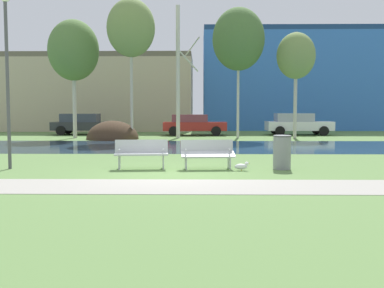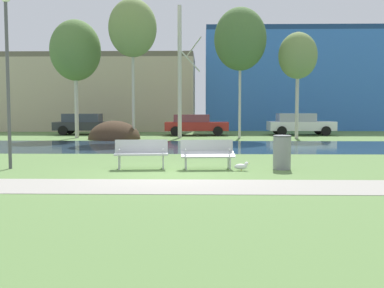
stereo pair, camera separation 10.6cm
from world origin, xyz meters
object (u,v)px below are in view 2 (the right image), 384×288
Objects in this scene: bench_right at (207,153)px; trash_bin at (282,152)px; parked_van_nearest_dark at (86,124)px; parked_hatch_third_white at (299,124)px; streetlamp at (7,51)px; seagull at (242,166)px; parked_sedan_second_red at (195,124)px; bench_left at (141,153)px.

bench_right is 1.61× the size of trash_bin.
parked_van_nearest_dark is 1.01× the size of parked_hatch_third_white.
streetlamp is 1.18× the size of parked_hatch_third_white.
seagull is at bearing -164.54° from trash_bin.
seagull is at bearing -20.91° from bench_right.
parked_van_nearest_dark is 1.05× the size of parked_sedan_second_red.
bench_left is 3.63× the size of seagull.
parked_van_nearest_dark reaches higher than trash_bin.
trash_bin is 1.34m from seagull.
parked_van_nearest_dark is (-6.27, 18.20, 0.29)m from bench_left.
trash_bin is at bearing -1.07° from bench_right.
bench_right is 19.10m from parked_hatch_third_white.
parked_hatch_third_white is at bearing 64.90° from bench_left.
parked_hatch_third_white is (7.10, 0.37, 0.03)m from parked_sedan_second_red.
bench_right is 1.12m from seagull.
bench_left is 0.37× the size of parked_van_nearest_dark.
trash_bin is 21.05m from parked_van_nearest_dark.
bench_left is 4.22m from trash_bin.
parked_van_nearest_dark reaches higher than bench_right.
streetlamp is (-8.19, -0.04, 2.99)m from trash_bin.
parked_hatch_third_white is at bearing 73.52° from seagull.
parked_hatch_third_white is (14.70, -0.22, 0.02)m from parked_van_nearest_dark.
streetlamp reaches higher than bench_left.
parked_van_nearest_dark is (-8.27, 18.20, 0.29)m from bench_right.
parked_hatch_third_white is at bearing 2.99° from parked_sedan_second_red.
parked_hatch_third_white reaches higher than bench_right.
parked_sedan_second_red is at bearing 73.33° from streetlamp.
parked_sedan_second_red is at bearing 85.69° from bench_left.
streetlamp is at bearing -179.75° from trash_bin.
parked_van_nearest_dark is at bearing 119.91° from trash_bin.
trash_bin is 0.23× the size of parked_hatch_third_white.
seagull is at bearing -84.71° from parked_sedan_second_red.
bench_right is 19.99m from parked_van_nearest_dark.
parked_hatch_third_white reaches higher than parked_sedan_second_red.
bench_left is 0.37× the size of parked_hatch_third_white.
seagull is 0.10× the size of parked_van_nearest_dark.
bench_left is at bearing -115.10° from parked_hatch_third_white.
parked_sedan_second_red reaches higher than seagull.
seagull is 0.10× the size of parked_hatch_third_white.
bench_left is 19.26m from parked_van_nearest_dark.
streetlamp reaches higher than trash_bin.
parked_sedan_second_red is 7.11m from parked_hatch_third_white.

